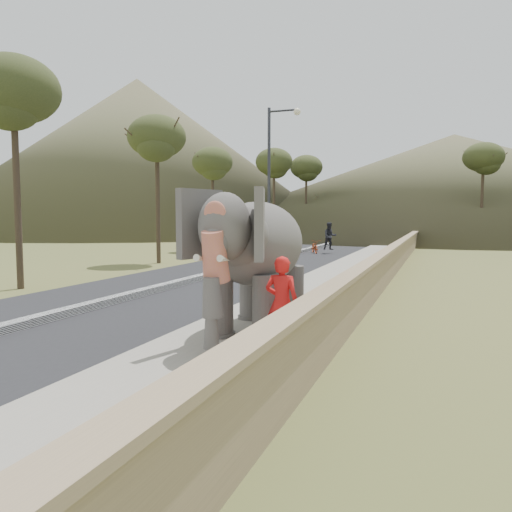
# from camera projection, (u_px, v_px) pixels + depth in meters

# --- Properties ---
(ground) EXTENTS (160.00, 160.00, 0.00)m
(ground) POSITION_uv_depth(u_px,v_px,m) (226.00, 356.00, 8.78)
(ground) COLOR olive
(ground) RESTS_ON ground
(road) EXTENTS (7.00, 120.00, 0.03)m
(road) POSITION_uv_depth(u_px,v_px,m) (212.00, 277.00, 19.85)
(road) COLOR black
(road) RESTS_ON ground
(median) EXTENTS (0.35, 120.00, 0.22)m
(median) POSITION_uv_depth(u_px,v_px,m) (212.00, 275.00, 19.84)
(median) COLOR black
(median) RESTS_ON ground
(walkway) EXTENTS (3.00, 120.00, 0.15)m
(walkway) POSITION_uv_depth(u_px,v_px,m) (337.00, 281.00, 18.12)
(walkway) COLOR #9E9687
(walkway) RESTS_ON ground
(parapet) EXTENTS (0.30, 120.00, 1.10)m
(parapet) POSITION_uv_depth(u_px,v_px,m) (384.00, 270.00, 17.51)
(parapet) COLOR tan
(parapet) RESTS_ON ground
(lamppost) EXTENTS (1.76, 0.36, 8.00)m
(lamppost) POSITION_uv_depth(u_px,v_px,m) (275.00, 169.00, 25.89)
(lamppost) COLOR #292A2E
(lamppost) RESTS_ON ground
(signboard) EXTENTS (0.60, 0.08, 2.40)m
(signboard) POSITION_uv_depth(u_px,v_px,m) (274.00, 231.00, 25.50)
(signboard) COLOR #2D2D33
(signboard) RESTS_ON ground
(hill_left) EXTENTS (60.00, 60.00, 22.00)m
(hill_left) POSITION_uv_depth(u_px,v_px,m) (138.00, 156.00, 72.41)
(hill_left) COLOR brown
(hill_left) RESTS_ON ground
(hill_far) EXTENTS (80.00, 80.00, 14.00)m
(hill_far) POSITION_uv_depth(u_px,v_px,m) (453.00, 183.00, 71.92)
(hill_far) COLOR brown
(hill_far) RESTS_ON ground
(elephant_and_man) EXTENTS (2.19, 3.78, 2.74)m
(elephant_and_man) POSITION_uv_depth(u_px,v_px,m) (258.00, 263.00, 10.13)
(elephant_and_man) COLOR #635E59
(elephant_and_man) RESTS_ON ground
(motorcyclist) EXTENTS (2.10, 1.74, 2.01)m
(motorcyclist) POSITION_uv_depth(u_px,v_px,m) (323.00, 241.00, 31.89)
(motorcyclist) COLOR #952D0D
(motorcyclist) RESTS_ON ground
(trees) EXTENTS (47.89, 43.21, 9.14)m
(trees) POSITION_uv_depth(u_px,v_px,m) (394.00, 194.00, 36.30)
(trees) COLOR #473828
(trees) RESTS_ON ground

